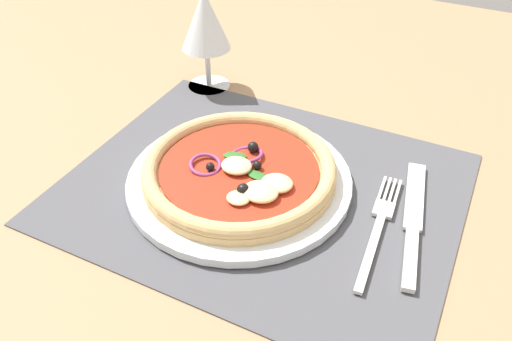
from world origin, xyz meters
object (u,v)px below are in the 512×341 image
Objects in this scene: knife at (413,218)px; wine_glass at (205,23)px; pizza at (240,170)px; fork at (379,223)px; plate at (239,180)px.

wine_glass is (-35.14, 16.21, 9.43)cm from knife.
pizza is 1.24× the size of fork.
fork is at bearing 116.34° from knife.
wine_glass is at bearing 128.84° from pizza.
fork is 1.21× the size of wine_glass.
pizza is 25.71cm from wine_glass.
pizza is 1.51× the size of wine_glass.
fork is at bearing 1.97° from plate.
wine_glass reaches higher than knife.
wine_glass reaches higher than plate.
plate is 20.01cm from knife.
knife is 39.83cm from wine_glass.
knife is at bearing 8.47° from pizza.
knife is at bearing -57.65° from fork.
plate is 1.17× the size of pizza.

